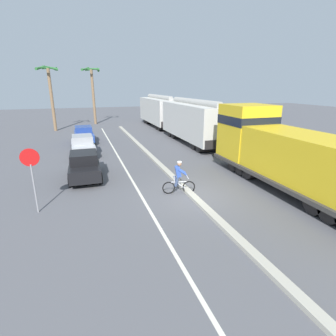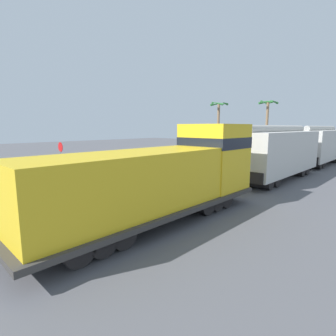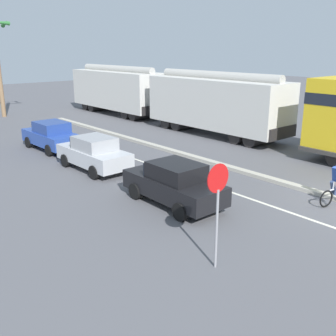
{
  "view_description": "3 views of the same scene",
  "coord_description": "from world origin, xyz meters",
  "px_view_note": "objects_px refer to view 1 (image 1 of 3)",
  "views": [
    {
      "loc": [
        -4.96,
        -11.33,
        5.34
      ],
      "look_at": [
        -0.66,
        1.62,
        1.04
      ],
      "focal_mm": 28.0,
      "sensor_mm": 36.0,
      "label": 1
    },
    {
      "loc": [
        13.17,
        -8.49,
        4.05
      ],
      "look_at": [
        1.91,
        3.2,
        1.5
      ],
      "focal_mm": 28.0,
      "sensor_mm": 36.0,
      "label": 2
    },
    {
      "loc": [
        -14.15,
        -5.8,
        5.62
      ],
      "look_at": [
        -4.13,
        5.76,
        0.93
      ],
      "focal_mm": 42.0,
      "sensor_mm": 36.0,
      "label": 3
    }
  ],
  "objects_px": {
    "hopper_car_middle": "(159,111)",
    "parked_car_silver": "(83,145)",
    "palm_tree_far": "(50,85)",
    "parked_car_blue": "(84,134)",
    "parked_car_black": "(84,165)",
    "cyclist": "(179,179)",
    "locomotive": "(284,155)",
    "palm_tree_near": "(92,84)",
    "hopper_car_lead": "(194,121)",
    "stop_sign": "(31,168)"
  },
  "relations": [
    {
      "from": "hopper_car_middle",
      "to": "parked_car_silver",
      "type": "height_order",
      "value": "hopper_car_middle"
    },
    {
      "from": "palm_tree_far",
      "to": "parked_car_blue",
      "type": "bearing_deg",
      "value": -69.55
    },
    {
      "from": "hopper_car_middle",
      "to": "parked_car_black",
      "type": "xyz_separation_m",
      "value": [
        -10.29,
        -18.98,
        -1.26
      ]
    },
    {
      "from": "parked_car_black",
      "to": "cyclist",
      "type": "xyz_separation_m",
      "value": [
        4.5,
        -4.01,
        0.0
      ]
    },
    {
      "from": "locomotive",
      "to": "palm_tree_near",
      "type": "relative_size",
      "value": 1.48
    },
    {
      "from": "hopper_car_lead",
      "to": "parked_car_silver",
      "type": "height_order",
      "value": "hopper_car_lead"
    },
    {
      "from": "locomotive",
      "to": "parked_car_silver",
      "type": "xyz_separation_m",
      "value": [
        -10.27,
        10.55,
        -0.98
      ]
    },
    {
      "from": "locomotive",
      "to": "parked_car_silver",
      "type": "relative_size",
      "value": 2.74
    },
    {
      "from": "locomotive",
      "to": "stop_sign",
      "type": "bearing_deg",
      "value": 176.57
    },
    {
      "from": "parked_car_black",
      "to": "stop_sign",
      "type": "distance_m",
      "value": 4.71
    },
    {
      "from": "palm_tree_near",
      "to": "palm_tree_far",
      "type": "relative_size",
      "value": 1.02
    },
    {
      "from": "parked_car_blue",
      "to": "palm_tree_far",
      "type": "bearing_deg",
      "value": 110.45
    },
    {
      "from": "parked_car_blue",
      "to": "palm_tree_near",
      "type": "xyz_separation_m",
      "value": [
        1.84,
        13.29,
        4.77
      ]
    },
    {
      "from": "locomotive",
      "to": "hopper_car_lead",
      "type": "relative_size",
      "value": 1.1
    },
    {
      "from": "stop_sign",
      "to": "palm_tree_far",
      "type": "relative_size",
      "value": 0.37
    },
    {
      "from": "parked_car_black",
      "to": "hopper_car_lead",
      "type": "bearing_deg",
      "value": 35.67
    },
    {
      "from": "palm_tree_far",
      "to": "hopper_car_lead",
      "type": "bearing_deg",
      "value": -42.18
    },
    {
      "from": "parked_car_blue",
      "to": "parked_car_black",
      "type": "bearing_deg",
      "value": -91.1
    },
    {
      "from": "hopper_car_middle",
      "to": "stop_sign",
      "type": "height_order",
      "value": "hopper_car_middle"
    },
    {
      "from": "hopper_car_lead",
      "to": "hopper_car_middle",
      "type": "relative_size",
      "value": 1.0
    },
    {
      "from": "parked_car_blue",
      "to": "palm_tree_far",
      "type": "relative_size",
      "value": 0.55
    },
    {
      "from": "parked_car_black",
      "to": "parked_car_blue",
      "type": "xyz_separation_m",
      "value": [
        0.21,
        10.78,
        0.0
      ]
    },
    {
      "from": "hopper_car_middle",
      "to": "palm_tree_far",
      "type": "height_order",
      "value": "palm_tree_far"
    },
    {
      "from": "parked_car_silver",
      "to": "palm_tree_far",
      "type": "distance_m",
      "value": 14.76
    },
    {
      "from": "parked_car_black",
      "to": "parked_car_silver",
      "type": "height_order",
      "value": "same"
    },
    {
      "from": "hopper_car_middle",
      "to": "cyclist",
      "type": "bearing_deg",
      "value": -104.14
    },
    {
      "from": "parked_car_blue",
      "to": "palm_tree_far",
      "type": "distance_m",
      "value": 10.35
    },
    {
      "from": "cyclist",
      "to": "palm_tree_far",
      "type": "distance_m",
      "value": 25.06
    },
    {
      "from": "parked_car_black",
      "to": "cyclist",
      "type": "relative_size",
      "value": 2.46
    },
    {
      "from": "parked_car_black",
      "to": "parked_car_silver",
      "type": "bearing_deg",
      "value": 89.8
    },
    {
      "from": "parked_car_silver",
      "to": "palm_tree_far",
      "type": "height_order",
      "value": "palm_tree_far"
    },
    {
      "from": "hopper_car_lead",
      "to": "locomotive",
      "type": "bearing_deg",
      "value": -90.0
    },
    {
      "from": "parked_car_black",
      "to": "stop_sign",
      "type": "relative_size",
      "value": 1.47
    },
    {
      "from": "parked_car_black",
      "to": "palm_tree_near",
      "type": "height_order",
      "value": "palm_tree_near"
    },
    {
      "from": "locomotive",
      "to": "parked_car_blue",
      "type": "bearing_deg",
      "value": 122.95
    },
    {
      "from": "locomotive",
      "to": "parked_car_black",
      "type": "distance_m",
      "value": 11.38
    },
    {
      "from": "locomotive",
      "to": "hopper_car_middle",
      "type": "xyz_separation_m",
      "value": [
        0.0,
        23.76,
        0.28
      ]
    },
    {
      "from": "locomotive",
      "to": "cyclist",
      "type": "distance_m",
      "value": 5.92
    },
    {
      "from": "hopper_car_lead",
      "to": "parked_car_black",
      "type": "height_order",
      "value": "hopper_car_lead"
    },
    {
      "from": "parked_car_silver",
      "to": "cyclist",
      "type": "height_order",
      "value": "cyclist"
    },
    {
      "from": "parked_car_silver",
      "to": "hopper_car_middle",
      "type": "bearing_deg",
      "value": 52.15
    },
    {
      "from": "hopper_car_lead",
      "to": "palm_tree_near",
      "type": "bearing_deg",
      "value": 116.28
    },
    {
      "from": "parked_car_silver",
      "to": "palm_tree_near",
      "type": "xyz_separation_m",
      "value": [
        2.03,
        18.29,
        4.77
      ]
    },
    {
      "from": "hopper_car_middle",
      "to": "parked_car_blue",
      "type": "height_order",
      "value": "hopper_car_middle"
    },
    {
      "from": "cyclist",
      "to": "hopper_car_middle",
      "type": "bearing_deg",
      "value": 75.86
    },
    {
      "from": "locomotive",
      "to": "stop_sign",
      "type": "relative_size",
      "value": 4.03
    },
    {
      "from": "parked_car_black",
      "to": "parked_car_silver",
      "type": "relative_size",
      "value": 1.0
    },
    {
      "from": "parked_car_blue",
      "to": "palm_tree_near",
      "type": "height_order",
      "value": "palm_tree_near"
    },
    {
      "from": "locomotive",
      "to": "parked_car_blue",
      "type": "height_order",
      "value": "locomotive"
    },
    {
      "from": "locomotive",
      "to": "palm_tree_far",
      "type": "distance_m",
      "value": 27.88
    }
  ]
}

